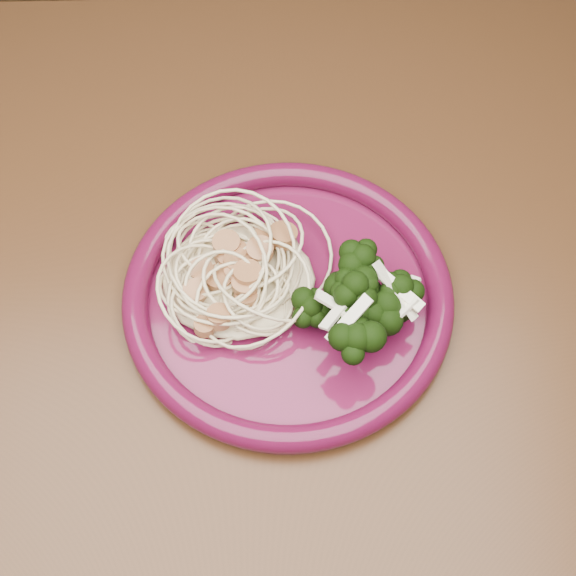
# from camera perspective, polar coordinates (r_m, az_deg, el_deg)

# --- Properties ---
(dining_table) EXTENTS (1.20, 0.80, 0.75)m
(dining_table) POSITION_cam_1_polar(r_m,az_deg,el_deg) (0.69, -6.65, -8.59)
(dining_table) COLOR #472814
(dining_table) RESTS_ON ground
(dinner_plate) EXTENTS (0.32, 0.32, 0.02)m
(dinner_plate) POSITION_cam_1_polar(r_m,az_deg,el_deg) (0.61, -0.00, -0.51)
(dinner_plate) COLOR #550F2E
(dinner_plate) RESTS_ON dining_table
(spaghetti_pile) EXTENTS (0.15, 0.14, 0.03)m
(spaghetti_pile) POSITION_cam_1_polar(r_m,az_deg,el_deg) (0.61, -3.58, 0.92)
(spaghetti_pile) COLOR beige
(spaghetti_pile) RESTS_ON dinner_plate
(scallop_cluster) EXTENTS (0.13, 0.13, 0.03)m
(scallop_cluster) POSITION_cam_1_polar(r_m,az_deg,el_deg) (0.59, -3.74, 2.50)
(scallop_cluster) COLOR #A97043
(scallop_cluster) RESTS_ON spaghetti_pile
(broccoli_pile) EXTENTS (0.11, 0.14, 0.04)m
(broccoli_pile) POSITION_cam_1_polar(r_m,az_deg,el_deg) (0.59, 4.53, -0.87)
(broccoli_pile) COLOR black
(broccoli_pile) RESTS_ON dinner_plate
(onion_garnish) EXTENTS (0.08, 0.09, 0.04)m
(onion_garnish) POSITION_cam_1_polar(r_m,az_deg,el_deg) (0.57, 4.72, 0.54)
(onion_garnish) COLOR white
(onion_garnish) RESTS_ON broccoli_pile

